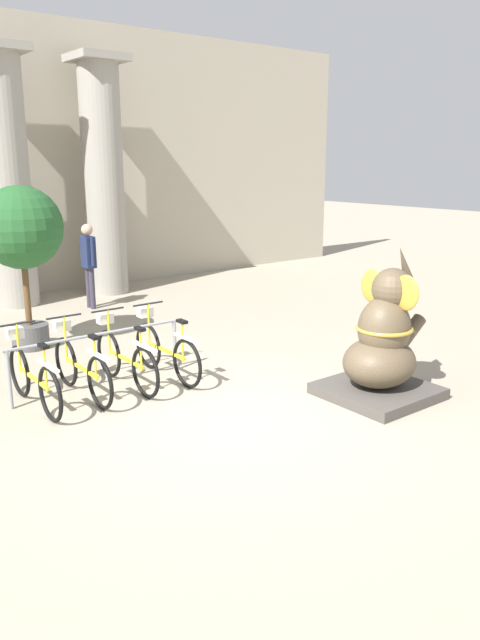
# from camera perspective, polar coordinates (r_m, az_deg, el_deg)

# --- Properties ---
(ground_plane) EXTENTS (60.00, 60.00, 0.00)m
(ground_plane) POSITION_cam_1_polar(r_m,az_deg,el_deg) (7.50, -0.23, -9.00)
(ground_plane) COLOR #9E937F
(column_middle) EXTENTS (1.11, 1.11, 5.16)m
(column_middle) POSITION_cam_1_polar(r_m,az_deg,el_deg) (13.71, -20.53, 12.05)
(column_middle) COLOR gray
(column_middle) RESTS_ON ground_plane
(column_right) EXTENTS (1.11, 1.11, 5.16)m
(column_right) POSITION_cam_1_polar(r_m,az_deg,el_deg) (14.50, -12.39, 12.69)
(column_right) COLOR gray
(column_right) RESTS_ON ground_plane
(bike_rack) EXTENTS (2.48, 0.05, 0.77)m
(bike_rack) POSITION_cam_1_polar(r_m,az_deg,el_deg) (8.48, -12.83, -2.48)
(bike_rack) COLOR gray
(bike_rack) RESTS_ON ground_plane
(bicycle_0) EXTENTS (0.48, 1.71, 0.99)m
(bicycle_0) POSITION_cam_1_polar(r_m,az_deg,el_deg) (8.10, -18.43, -4.91)
(bicycle_0) COLOR black
(bicycle_0) RESTS_ON ground_plane
(bicycle_1) EXTENTS (0.48, 1.71, 0.99)m
(bicycle_1) POSITION_cam_1_polar(r_m,az_deg,el_deg) (8.31, -14.36, -4.13)
(bicycle_1) COLOR black
(bicycle_1) RESTS_ON ground_plane
(bicycle_2) EXTENTS (0.48, 1.71, 0.99)m
(bicycle_2) POSITION_cam_1_polar(r_m,az_deg,el_deg) (8.55, -10.50, -3.39)
(bicycle_2) COLOR black
(bicycle_2) RESTS_ON ground_plane
(bicycle_3) EXTENTS (0.48, 1.71, 0.99)m
(bicycle_3) POSITION_cam_1_polar(r_m,az_deg,el_deg) (8.82, -6.85, -2.68)
(bicycle_3) COLOR black
(bicycle_3) RESTS_ON ground_plane
(elephant_statue) EXTENTS (1.29, 1.29, 1.96)m
(elephant_statue) POSITION_cam_1_polar(r_m,az_deg,el_deg) (8.19, 12.92, -2.38)
(elephant_statue) COLOR #4C4742
(elephant_statue) RESTS_ON ground_plane
(person_pedestrian) EXTENTS (0.23, 0.47, 1.74)m
(person_pedestrian) POSITION_cam_1_polar(r_m,az_deg,el_deg) (13.10, -13.67, 5.54)
(person_pedestrian) COLOR #383342
(person_pedestrian) RESTS_ON ground_plane
(potted_tree) EXTENTS (1.30, 1.30, 2.61)m
(potted_tree) POSITION_cam_1_polar(r_m,az_deg,el_deg) (10.42, -19.34, 7.41)
(potted_tree) COLOR #4C4C4C
(potted_tree) RESTS_ON ground_plane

